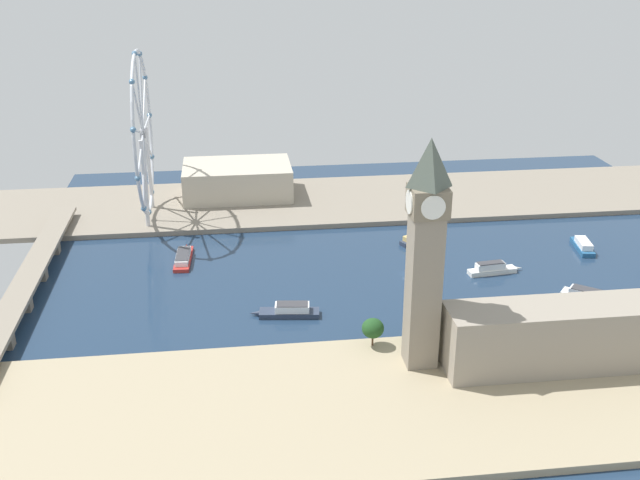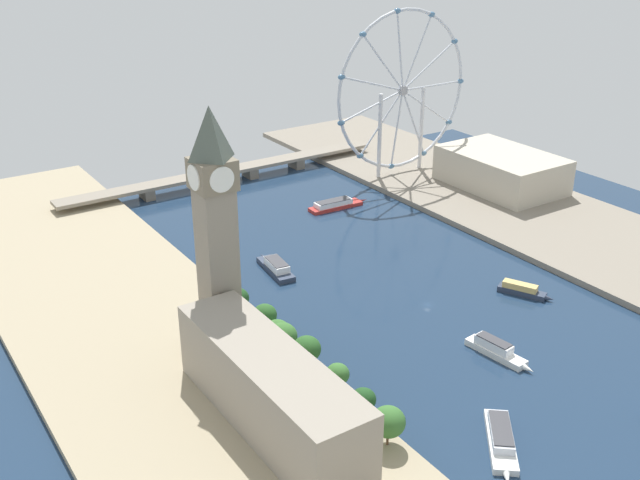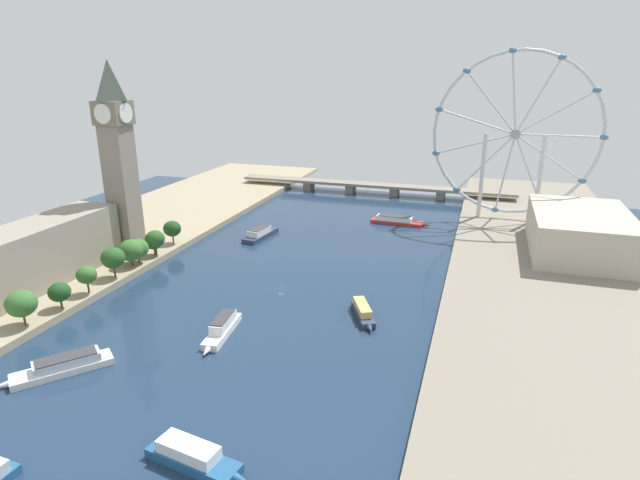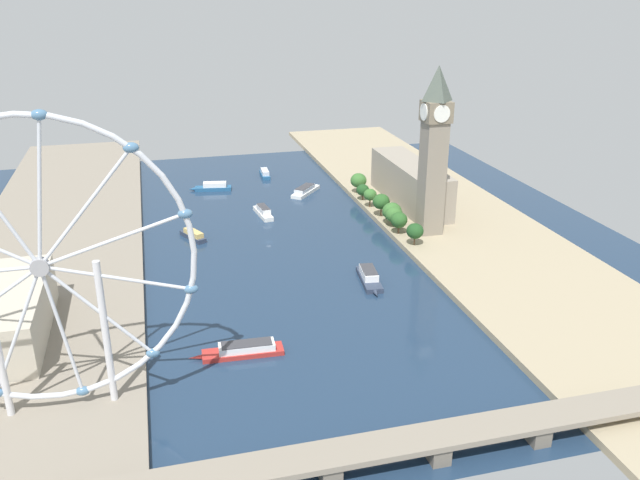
{
  "view_description": "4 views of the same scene",
  "coord_description": "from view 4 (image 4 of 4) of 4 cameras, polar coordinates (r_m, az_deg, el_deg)",
  "views": [
    {
      "loc": [
        -343.71,
        87.98,
        163.09
      ],
      "look_at": [
        15.03,
        42.26,
        14.93
      ],
      "focal_mm": 42.45,
      "sensor_mm": 36.0,
      "label": 1
    },
    {
      "loc": [
        -194.27,
        -208.78,
        155.58
      ],
      "look_at": [
        -23.46,
        47.33,
        18.4
      ],
      "focal_mm": 42.29,
      "sensor_mm": 36.0,
      "label": 2
    },
    {
      "loc": [
        79.3,
        -191.72,
        91.16
      ],
      "look_at": [
        6.96,
        34.2,
        12.14
      ],
      "focal_mm": 29.03,
      "sensor_mm": 36.0,
      "label": 3
    },
    {
      "loc": [
        58.64,
        335.67,
        136.49
      ],
      "look_at": [
        -22.88,
        25.7,
        8.78
      ],
      "focal_mm": 36.94,
      "sensor_mm": 36.0,
      "label": 4
    }
  ],
  "objects": [
    {
      "name": "tour_boat_0",
      "position": [
        376.91,
        -10.98,
        0.44
      ],
      "size": [
        14.1,
        23.42,
        5.18
      ],
      "rotation": [
        0.0,
        0.0,
        5.17
      ],
      "color": "#2D384C",
      "rests_on": "ground_plane"
    },
    {
      "name": "tour_boat_1",
      "position": [
        490.54,
        -4.81,
        5.77
      ],
      "size": [
        6.66,
        24.4,
        5.37
      ],
      "rotation": [
        0.0,
        0.0,
        4.66
      ],
      "color": "#235684",
      "rests_on": "ground_plane"
    },
    {
      "name": "riverbank_right",
      "position": [
        365.85,
        -22.15,
        -1.62
      ],
      "size": [
        90.0,
        520.0,
        3.0
      ],
      "primitive_type": "cube",
      "color": "gray",
      "rests_on": "ground_plane"
    },
    {
      "name": "tour_boat_2",
      "position": [
        461.84,
        -9.25,
        4.56
      ],
      "size": [
        29.23,
        10.87,
        5.73
      ],
      "rotation": [
        0.0,
        0.0,
        6.13
      ],
      "color": "#235684",
      "rests_on": "ground_plane"
    },
    {
      "name": "riverbank_left",
      "position": [
        400.42,
        11.61,
        1.56
      ],
      "size": [
        90.0,
        520.0,
        3.0
      ],
      "primitive_type": "cube",
      "color": "tan",
      "rests_on": "ground_plane"
    },
    {
      "name": "tree_row_embankment",
      "position": [
        392.65,
        5.63,
        2.97
      ],
      "size": [
        12.41,
        106.27,
        13.77
      ],
      "color": "#513823",
      "rests_on": "riverbank_left"
    },
    {
      "name": "ferris_wheel",
      "position": [
        219.51,
        -23.08,
        -2.32
      ],
      "size": [
        96.92,
        3.2,
        99.22
      ],
      "color": "silver",
      "rests_on": "riverbank_right"
    },
    {
      "name": "ground_plane",
      "position": [
        367.07,
        -4.48,
        -0.17
      ],
      "size": [
        395.9,
        395.9,
        0.0
      ],
      "primitive_type": "plane",
      "color": "#1E334C"
    },
    {
      "name": "river_bridge",
      "position": [
        206.48,
        5.49,
        -17.56
      ],
      "size": [
        207.9,
        12.61,
        8.04
      ],
      "color": "gray",
      "rests_on": "ground_plane"
    },
    {
      "name": "parliament_block",
      "position": [
        420.95,
        7.82,
        4.91
      ],
      "size": [
        22.0,
        87.03,
        26.29
      ],
      "primitive_type": "cube",
      "color": "gray",
      "rests_on": "riverbank_left"
    },
    {
      "name": "tour_boat_5",
      "position": [
        408.0,
        -4.96,
        2.48
      ],
      "size": [
        8.77,
        29.88,
        6.37
      ],
      "rotation": [
        0.0,
        0.0,
        4.83
      ],
      "color": "white",
      "rests_on": "ground_plane"
    },
    {
      "name": "tour_boat_4",
      "position": [
        449.55,
        -1.25,
        4.34
      ],
      "size": [
        25.99,
        29.8,
        5.3
      ],
      "rotation": [
        0.0,
        0.0,
        4.02
      ],
      "color": "white",
      "rests_on": "ground_plane"
    },
    {
      "name": "clock_tower",
      "position": [
        362.84,
        9.83,
        7.76
      ],
      "size": [
        14.81,
        14.81,
        92.15
      ],
      "color": "gray",
      "rests_on": "riverbank_left"
    },
    {
      "name": "tour_boat_6",
      "position": [
        318.66,
        4.29,
        -3.22
      ],
      "size": [
        11.25,
        32.44,
        6.11
      ],
      "rotation": [
        0.0,
        0.0,
        1.45
      ],
      "color": "#2D384C",
      "rests_on": "ground_plane"
    },
    {
      "name": "tour_boat_3",
      "position": [
        261.01,
        -6.63,
        -9.43
      ],
      "size": [
        37.04,
        9.6,
        4.98
      ],
      "rotation": [
        0.0,
        0.0,
        6.23
      ],
      "color": "#B22D28",
      "rests_on": "ground_plane"
    }
  ]
}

